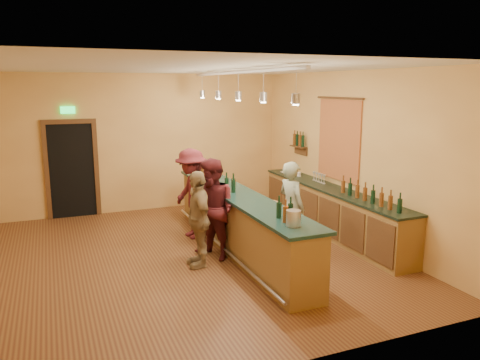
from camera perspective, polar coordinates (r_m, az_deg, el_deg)
name	(u,v)px	position (r m, az deg, el deg)	size (l,w,h in m)	color
floor	(190,257)	(8.27, -6.08, -9.28)	(7.00, 7.00, 0.00)	#562918
ceiling	(186,68)	(7.75, -6.59, 13.45)	(6.50, 7.00, 0.02)	silver
wall_back	(147,143)	(11.23, -11.29, 4.46)	(6.50, 0.02, 3.20)	#C38C49
wall_front	(286,221)	(4.67, 5.69, -4.96)	(6.50, 0.02, 3.20)	#C38C49
wall_right	(351,155)	(9.28, 13.37, 2.95)	(0.02, 7.00, 3.20)	#C38C49
doorway	(72,168)	(11.08, -19.82, 1.44)	(1.15, 0.09, 2.48)	black
tapestry	(339,140)	(9.56, 11.95, 4.77)	(0.03, 1.40, 1.60)	#A93921
bottle_shelf	(299,141)	(10.81, 7.19, 4.68)	(0.17, 0.55, 0.54)	#442A14
back_counter	(331,210)	(9.48, 11.05, -3.64)	(0.60, 4.55, 1.27)	brown
tasting_bar	(238,218)	(8.36, -0.19, -4.61)	(0.73, 5.10, 1.38)	brown
pendant_track	(238,82)	(8.04, -0.20, 11.90)	(0.11, 4.60, 0.50)	silver
bartender	(291,208)	(8.26, 6.29, -3.35)	(0.60, 0.39, 1.64)	gray
customer_a	(213,210)	(7.91, -3.29, -3.63)	(0.84, 0.65, 1.73)	#59191E
customer_b	(198,219)	(7.64, -5.11, -4.74)	(0.93, 0.39, 1.59)	#997A51
customer_c	(192,194)	(9.08, -5.89, -1.65)	(1.13, 0.65, 1.75)	#59191E
bar_stool	(270,209)	(9.22, 3.63, -3.52)	(0.33, 0.33, 0.69)	olive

